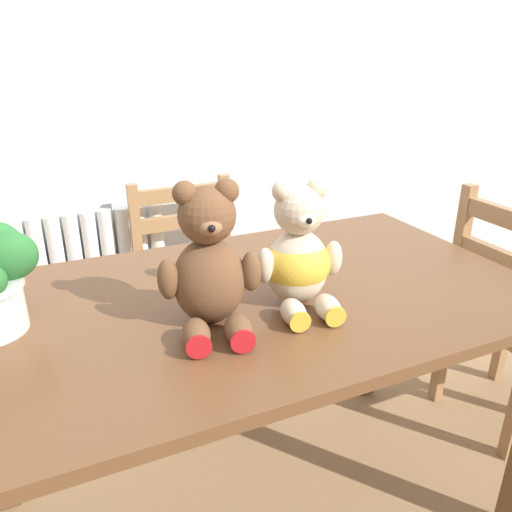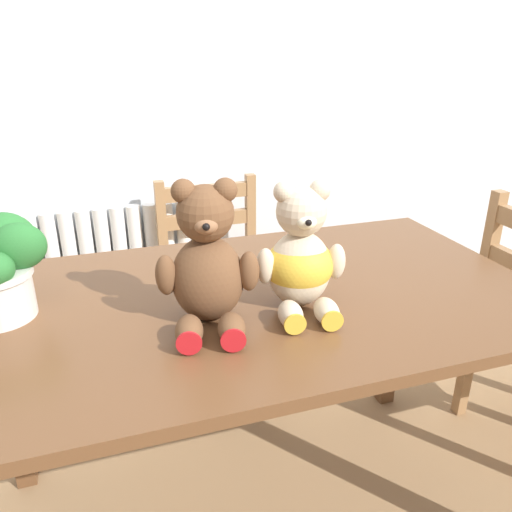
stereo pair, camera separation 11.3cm
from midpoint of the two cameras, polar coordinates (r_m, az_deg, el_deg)
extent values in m
cube|color=silver|center=(2.19, -8.16, 21.10)|extent=(8.00, 0.04, 2.60)
cylinder|color=white|center=(2.32, -23.68, -4.54)|extent=(0.06, 0.06, 0.73)
cylinder|color=white|center=(2.31, -21.98, -4.35)|extent=(0.06, 0.06, 0.73)
cylinder|color=white|center=(2.30, -20.28, -4.16)|extent=(0.06, 0.06, 0.73)
cylinder|color=white|center=(2.30, -18.58, -3.96)|extent=(0.06, 0.06, 0.73)
cylinder|color=white|center=(2.30, -16.87, -3.76)|extent=(0.06, 0.06, 0.73)
cylinder|color=white|center=(2.30, -15.15, -3.55)|extent=(0.06, 0.06, 0.73)
cylinder|color=white|center=(2.30, -13.45, -3.34)|extent=(0.06, 0.06, 0.73)
cylinder|color=white|center=(2.31, -11.75, -3.13)|extent=(0.06, 0.06, 0.73)
cylinder|color=white|center=(2.31, -10.05, -2.91)|extent=(0.06, 0.06, 0.73)
cylinder|color=white|center=(2.32, -8.37, -2.70)|extent=(0.06, 0.06, 0.73)
cylinder|color=white|center=(2.33, -6.71, -2.48)|extent=(0.06, 0.06, 0.73)
cube|color=white|center=(2.47, -14.33, -10.82)|extent=(0.76, 0.10, 0.04)
cube|color=brown|center=(1.27, 2.33, -5.04)|extent=(1.47, 0.83, 0.03)
cube|color=brown|center=(1.75, -24.85, -13.81)|extent=(0.06, 0.06, 0.74)
cube|color=brown|center=(2.04, 16.89, -7.14)|extent=(0.06, 0.06, 0.74)
cube|color=#997047|center=(2.09, -2.68, -3.54)|extent=(0.43, 0.41, 0.03)
cube|color=#997047|center=(2.10, 4.07, -10.38)|extent=(0.04, 0.04, 0.42)
cube|color=#997047|center=(2.01, -6.62, -12.24)|extent=(0.04, 0.04, 0.42)
cube|color=#997047|center=(2.30, 0.78, -1.08)|extent=(0.04, 0.04, 0.85)
cube|color=#997047|center=(2.22, -8.86, -2.33)|extent=(0.04, 0.04, 0.85)
cube|color=#997047|center=(2.13, -4.20, 7.30)|extent=(0.35, 0.03, 0.06)
cube|color=#997047|center=(2.16, -4.11, 4.19)|extent=(0.35, 0.03, 0.06)
cube|color=#997047|center=(2.03, 25.46, -5.83)|extent=(0.04, 0.04, 0.91)
ellipsoid|color=brown|center=(1.12, -2.64, -2.68)|extent=(0.19, 0.17, 0.20)
sphere|color=brown|center=(1.06, -2.78, 4.82)|extent=(0.12, 0.12, 0.12)
sphere|color=brown|center=(1.05, -0.43, 7.51)|extent=(0.05, 0.05, 0.05)
sphere|color=brown|center=(1.04, -5.25, 7.33)|extent=(0.05, 0.05, 0.05)
ellipsoid|color=#8C5F3F|center=(1.02, -2.59, 3.52)|extent=(0.06, 0.06, 0.04)
sphere|color=black|center=(1.00, -2.49, 3.28)|extent=(0.02, 0.02, 0.02)
ellipsoid|color=brown|center=(1.10, 2.12, -1.81)|extent=(0.06, 0.06, 0.09)
ellipsoid|color=brown|center=(1.09, -7.35, -2.26)|extent=(0.06, 0.06, 0.09)
ellipsoid|color=brown|center=(1.06, 0.28, -8.37)|extent=(0.08, 0.11, 0.06)
cylinder|color=red|center=(1.02, 0.61, -9.74)|extent=(0.05, 0.02, 0.05)
ellipsoid|color=brown|center=(1.06, -4.59, -8.63)|extent=(0.08, 0.11, 0.06)
cylinder|color=red|center=(1.01, -4.47, -10.03)|extent=(0.05, 0.02, 0.05)
ellipsoid|color=beige|center=(1.19, 7.69, -1.53)|extent=(0.17, 0.15, 0.19)
sphere|color=beige|center=(1.14, 8.06, 5.04)|extent=(0.12, 0.12, 0.12)
sphere|color=beige|center=(1.14, 10.16, 7.34)|extent=(0.05, 0.05, 0.05)
sphere|color=beige|center=(1.12, 6.17, 7.24)|extent=(0.05, 0.05, 0.05)
ellipsoid|color=white|center=(1.10, 8.69, 3.93)|extent=(0.06, 0.05, 0.04)
sphere|color=black|center=(1.08, 9.02, 3.72)|extent=(0.01, 0.01, 0.01)
ellipsoid|color=beige|center=(1.19, 11.84, -0.67)|extent=(0.05, 0.05, 0.09)
ellipsoid|color=beige|center=(1.15, 3.92, -1.22)|extent=(0.05, 0.05, 0.09)
ellipsoid|color=beige|center=(1.15, 10.89, -6.31)|extent=(0.07, 0.10, 0.06)
cylinder|color=gold|center=(1.11, 11.66, -7.39)|extent=(0.05, 0.01, 0.05)
ellipsoid|color=beige|center=(1.13, 6.87, -6.71)|extent=(0.07, 0.10, 0.06)
cylinder|color=gold|center=(1.09, 7.51, -7.84)|extent=(0.05, 0.01, 0.05)
ellipsoid|color=gold|center=(1.19, 7.71, -1.12)|extent=(0.18, 0.16, 0.13)
ellipsoid|color=#286B2D|center=(1.21, -23.12, 0.98)|extent=(0.12, 0.08, 0.11)
ellipsoid|color=#286B2D|center=(1.26, -24.57, 1.21)|extent=(0.15, 0.12, 0.15)
camera|label=1|loc=(0.06, -87.14, 1.19)|focal=35.00mm
camera|label=2|loc=(0.06, 92.86, -1.19)|focal=35.00mm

